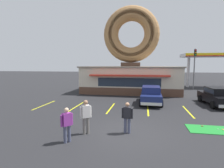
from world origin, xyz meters
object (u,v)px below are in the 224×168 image
pedestrian_hooded_kid (86,115)px  pedestrian_leather_jacket_man (67,123)px  trash_bin (81,90)px  golf_ball (218,129)px  car_navy (151,94)px  pedestrian_blue_sweater_man (127,116)px  traffic_light_pole (195,64)px  car_black (217,96)px

pedestrian_hooded_kid → pedestrian_leather_jacket_man: 1.22m
pedestrian_leather_jacket_man → trash_bin: (-4.17, 13.05, -0.40)m
golf_ball → car_navy: (-3.37, 6.15, 0.82)m
golf_ball → pedestrian_hooded_kid: bearing=-165.3°
car_navy → pedestrian_leather_jacket_man: size_ratio=2.83×
pedestrian_blue_sweater_man → trash_bin: 13.31m
golf_ball → car_navy: size_ratio=0.01×
car_navy → pedestrian_hooded_kid: bearing=-114.0°
pedestrian_hooded_kid → traffic_light_pole: 20.83m
car_navy → pedestrian_leather_jacket_man: pedestrian_leather_jacket_man is taller
golf_ball → pedestrian_blue_sweater_man: bearing=-164.9°
pedestrian_leather_jacket_man → traffic_light_pole: 22.05m
pedestrian_leather_jacket_man → golf_ball: bearing=21.4°
golf_ball → car_navy: 7.06m
golf_ball → pedestrian_hooded_kid: (-6.92, -1.81, 0.94)m
pedestrian_blue_sweater_man → pedestrian_hooded_kid: (-2.07, -0.50, 0.09)m
pedestrian_blue_sweater_man → car_black: bearing=47.1°
golf_ball → car_navy: bearing=118.7°
trash_bin → pedestrian_hooded_kid: bearing=-68.5°
trash_bin → car_navy: bearing=-25.8°
golf_ball → car_black: car_black is taller
pedestrian_blue_sweater_man → trash_bin: (-6.77, 11.45, -0.40)m
car_black → golf_ball: bearing=-109.8°
pedestrian_hooded_kid → trash_bin: bearing=111.5°
pedestrian_hooded_kid → golf_ball: bearing=14.7°
car_navy → pedestrian_hooded_kid: pedestrian_hooded_kid is taller
pedestrian_blue_sweater_man → pedestrian_leather_jacket_man: 3.05m
car_black → pedestrian_blue_sweater_man: bearing=-132.9°
traffic_light_pole → trash_bin: bearing=-157.0°
trash_bin → traffic_light_pole: 16.14m
traffic_light_pole → car_black: bearing=-93.8°
pedestrian_blue_sweater_man → trash_bin: pedestrian_blue_sweater_man is taller
car_black → pedestrian_hooded_kid: bearing=-138.4°
golf_ball → car_black: 6.81m
golf_ball → pedestrian_leather_jacket_man: 8.04m
golf_ball → car_navy: car_navy is taller
traffic_light_pole → car_navy: bearing=-121.8°
pedestrian_hooded_kid → traffic_light_pole: (9.86, 18.14, 2.72)m
car_black → traffic_light_pole: (0.66, 9.97, 2.84)m
pedestrian_hooded_kid → trash_bin: (-4.70, 11.95, -0.49)m
trash_bin → pedestrian_leather_jacket_man: bearing=-72.3°
car_navy → traffic_light_pole: traffic_light_pole is taller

